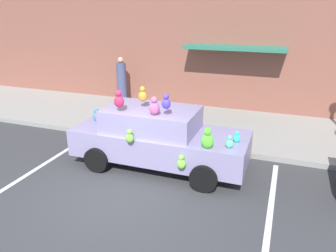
# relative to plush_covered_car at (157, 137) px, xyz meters

# --- Properties ---
(ground_plane) EXTENTS (60.00, 60.00, 0.00)m
(ground_plane) POSITION_rel_plush_covered_car_xyz_m (-0.30, -1.74, -0.80)
(ground_plane) COLOR #38383A
(sidewalk) EXTENTS (24.00, 4.00, 0.15)m
(sidewalk) POSITION_rel_plush_covered_car_xyz_m (-0.30, 3.26, -0.73)
(sidewalk) COLOR gray
(sidewalk) RESTS_ON ground
(storefront_building) EXTENTS (24.00, 1.25, 6.40)m
(storefront_building) POSITION_rel_plush_covered_car_xyz_m (-0.28, 5.40, 2.39)
(storefront_building) COLOR brown
(storefront_building) RESTS_ON ground
(parking_stripe_front) EXTENTS (0.12, 3.60, 0.01)m
(parking_stripe_front) POSITION_rel_plush_covered_car_xyz_m (2.93, -0.74, -0.80)
(parking_stripe_front) COLOR silver
(parking_stripe_front) RESTS_ON ground
(parking_stripe_rear) EXTENTS (0.12, 3.60, 0.01)m
(parking_stripe_rear) POSITION_rel_plush_covered_car_xyz_m (-2.85, -0.74, -0.80)
(parking_stripe_rear) COLOR silver
(parking_stripe_rear) RESTS_ON ground
(plush_covered_car) EXTENTS (4.44, 1.93, 2.10)m
(plush_covered_car) POSITION_rel_plush_covered_car_xyz_m (0.00, 0.00, 0.00)
(plush_covered_car) COLOR #8F85B2
(plush_covered_car) RESTS_ON ground
(teddy_bear_on_sidewalk) EXTENTS (0.38, 0.32, 0.72)m
(teddy_bear_on_sidewalk) POSITION_rel_plush_covered_car_xyz_m (-1.59, 1.90, -0.32)
(teddy_bear_on_sidewalk) COLOR beige
(teddy_bear_on_sidewalk) RESTS_ON sidewalk
(pedestrian_near_shopfront) EXTENTS (0.39, 0.39, 1.88)m
(pedestrian_near_shopfront) POSITION_rel_plush_covered_car_xyz_m (-3.41, 4.58, 0.21)
(pedestrian_near_shopfront) COLOR #464C71
(pedestrian_near_shopfront) RESTS_ON sidewalk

